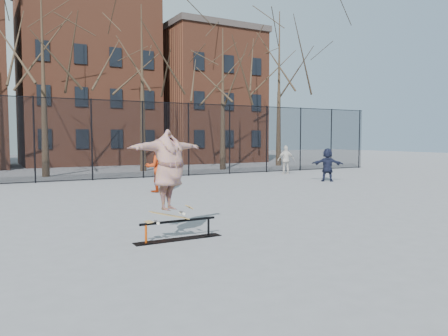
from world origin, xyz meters
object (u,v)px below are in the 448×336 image
skateboard (169,218)px  bystander_navy (327,165)px  skater (169,175)px  bystander_white (286,160)px  bystander_red (158,167)px  skate_rail (178,232)px

skateboard → bystander_navy: bearing=34.0°
skater → bystander_white: size_ratio=1.22×
bystander_white → bystander_red: bearing=45.0°
bystander_red → bystander_white: 10.23m
skateboard → skate_rail: bearing=0.0°
skate_rail → skateboard: 0.36m
bystander_red → skateboard: bearing=77.0°
skater → bystander_white: 16.86m
skateboard → bystander_navy: size_ratio=0.56×
skater → bystander_navy: bearing=9.7°
skate_rail → bystander_navy: bearing=34.4°
skate_rail → bystander_red: (2.46, 7.69, 0.80)m
skate_rail → bystander_white: bearing=45.0°
bystander_red → bystander_white: (9.35, 4.14, -0.14)m
skate_rail → bystander_navy: bystander_navy is taller
skateboard → bystander_white: (12.00, 11.82, 0.36)m
skater → bystander_white: (12.00, 11.82, -0.51)m
skateboard → bystander_red: bearing=71.0°
skateboard → bystander_navy: bystander_navy is taller
bystander_red → bystander_navy: size_ratio=1.21×
skater → skate_rail: bearing=-24.3°
skate_rail → bystander_red: 8.11m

